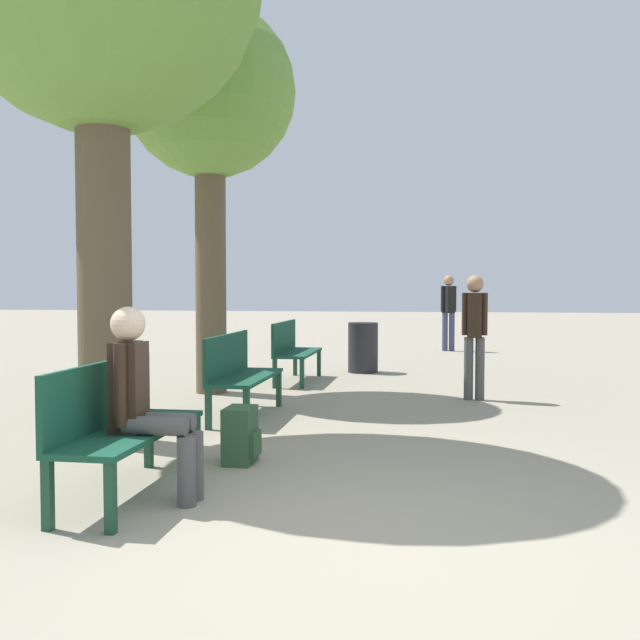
{
  "coord_description": "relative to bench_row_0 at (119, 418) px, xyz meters",
  "views": [
    {
      "loc": [
        0.42,
        -4.04,
        1.47
      ],
      "look_at": [
        -1.29,
        6.56,
        0.98
      ],
      "focal_mm": 40.0,
      "sensor_mm": 36.0,
      "label": 1
    }
  ],
  "objects": [
    {
      "name": "pedestrian_near",
      "position": [
        2.72,
        4.77,
        0.39
      ],
      "size": [
        0.33,
        0.23,
        1.63
      ],
      "color": "#4C4C4C",
      "rests_on": "ground_plane"
    },
    {
      "name": "person_seated",
      "position": [
        0.25,
        -0.1,
        0.17
      ],
      "size": [
        0.62,
        0.35,
        1.34
      ],
      "color": "#4C4C4C",
      "rests_on": "ground_plane"
    },
    {
      "name": "bench_row_0",
      "position": [
        0.0,
        0.0,
        0.0
      ],
      "size": [
        0.49,
        1.63,
        0.94
      ],
      "color": "#144733",
      "rests_on": "ground_plane"
    },
    {
      "name": "tree_row_1",
      "position": [
        -0.89,
        4.87,
        3.53
      ],
      "size": [
        2.38,
        2.38,
        5.37
      ],
      "color": "brown",
      "rests_on": "ground_plane"
    },
    {
      "name": "trash_bin",
      "position": [
        0.97,
        7.59,
        -0.11
      ],
      "size": [
        0.52,
        0.52,
        0.87
      ],
      "color": "#232328",
      "rests_on": "ground_plane"
    },
    {
      "name": "pedestrian_mid",
      "position": [
        2.52,
        12.1,
        0.46
      ],
      "size": [
        0.36,
        0.31,
        1.76
      ],
      "color": "#384260",
      "rests_on": "ground_plane"
    },
    {
      "name": "backpack",
      "position": [
        0.6,
        1.03,
        -0.31
      ],
      "size": [
        0.27,
        0.36,
        0.47
      ],
      "color": "#284C2D",
      "rests_on": "ground_plane"
    },
    {
      "name": "ground_plane",
      "position": [
        1.78,
        -0.66,
        -0.54
      ],
      "size": [
        80.0,
        80.0,
        0.0
      ],
      "primitive_type": "plane",
      "color": "gray"
    },
    {
      "name": "bench_row_2",
      "position": [
        0.0,
        6.19,
        0.0
      ],
      "size": [
        0.49,
        1.63,
        0.94
      ],
      "color": "#144733",
      "rests_on": "ground_plane"
    },
    {
      "name": "bench_row_1",
      "position": [
        0.0,
        3.09,
        0.0
      ],
      "size": [
        0.49,
        1.63,
        0.94
      ],
      "color": "#144733",
      "rests_on": "ground_plane"
    }
  ]
}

